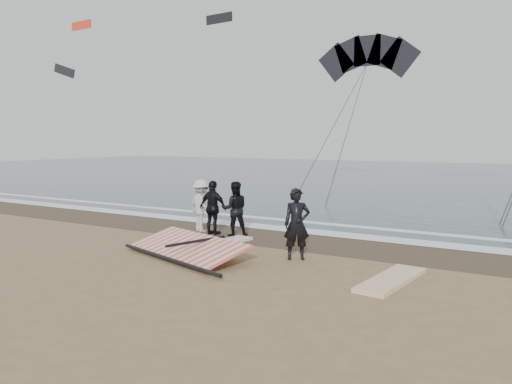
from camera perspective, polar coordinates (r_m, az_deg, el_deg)
ground at (r=11.30m, az=-1.66°, el=-9.89°), size 120.00×120.00×0.00m
sea at (r=42.70m, az=22.68°, el=1.45°), size 120.00×54.00×0.02m
wet_sand at (r=15.18m, az=7.48°, el=-5.76°), size 120.00×2.80×0.01m
foam_near at (r=16.45m, az=9.40°, el=-4.79°), size 120.00×0.90×0.01m
foam_far at (r=18.03m, az=11.36°, el=-3.88°), size 120.00×0.45×0.01m
man_main at (r=12.90m, az=4.69°, el=-3.67°), size 0.81×0.75×1.85m
board_white at (r=11.44m, az=15.21°, el=-9.64°), size 0.98×2.54×0.10m
board_cream at (r=14.81m, az=-3.88°, el=-5.87°), size 0.86×2.26×0.09m
trio_cluster at (r=16.40m, az=-4.73°, el=-1.74°), size 2.59×1.14×1.78m
sail_rig at (r=13.55m, az=-7.70°, el=-6.39°), size 4.13×2.72×0.50m
kite_dark at (r=35.37m, az=12.58°, el=14.53°), size 7.91×6.34×14.89m
distant_kites at (r=56.04m, az=-15.43°, el=16.59°), size 20.22×6.12×6.91m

